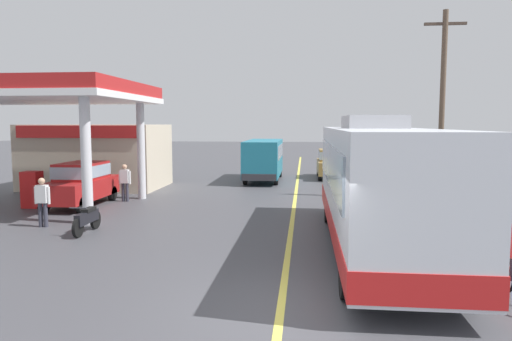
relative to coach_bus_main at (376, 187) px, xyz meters
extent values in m
plane|color=#424247|center=(-2.39, 15.30, -1.72)|extent=(120.00, 120.00, 0.00)
cube|color=#D8CC4C|center=(-2.39, 10.30, -1.72)|extent=(0.16, 50.00, 0.01)
cube|color=silver|center=(0.00, 0.01, 0.16)|extent=(2.50, 11.00, 2.90)
cube|color=red|center=(0.00, 0.01, -0.94)|extent=(2.54, 11.04, 0.56)
cube|color=#8C9EAD|center=(0.00, -5.43, 0.71)|extent=(2.30, 0.10, 1.40)
cube|color=#8C9EAD|center=(-1.27, 0.01, 0.61)|extent=(0.06, 9.35, 1.10)
cube|color=#8C9EAD|center=(1.27, 0.01, 0.61)|extent=(0.06, 9.35, 1.10)
cube|color=white|center=(0.00, -5.42, 1.41)|extent=(1.75, 0.08, 0.32)
cube|color=#B2B2B7|center=(0.00, 1.01, 1.79)|extent=(1.60, 2.80, 0.36)
cylinder|color=black|center=(-1.10, -3.89, -1.22)|extent=(0.30, 1.00, 1.00)
cylinder|color=black|center=(1.10, -3.89, -1.22)|extent=(0.30, 1.00, 1.00)
cylinder|color=black|center=(-1.10, 3.31, -1.22)|extent=(0.30, 1.00, 1.00)
cylinder|color=black|center=(1.10, 3.31, -1.22)|extent=(0.30, 1.00, 1.00)
cube|color=#B21E1E|center=(-13.14, 4.94, 3.13)|extent=(9.00, 7.00, 0.50)
cube|color=white|center=(-13.14, 4.94, 2.76)|extent=(9.10, 7.10, 0.24)
cylinder|color=silver|center=(-9.44, 2.24, 0.58)|extent=(0.36, 0.36, 4.60)
cylinder|color=silver|center=(-9.44, 7.64, 0.58)|extent=(0.36, 0.36, 4.60)
cube|color=red|center=(-13.14, 4.94, -0.97)|extent=(0.70, 0.60, 1.50)
cube|color=beige|center=(-13.14, 11.14, -0.02)|extent=(7.00, 4.40, 3.40)
cube|color=#B21E1E|center=(-13.14, 8.90, 1.33)|extent=(6.30, 0.10, 0.60)
cube|color=maroon|center=(-11.35, 5.52, -1.00)|extent=(1.70, 4.20, 0.80)
cube|color=maroon|center=(-11.35, 5.72, -0.25)|extent=(1.50, 2.31, 0.70)
cube|color=#8C9EAD|center=(-11.35, 5.72, -0.25)|extent=(1.53, 2.35, 0.49)
cylinder|color=black|center=(-12.10, 4.02, -1.40)|extent=(0.20, 0.64, 0.64)
cylinder|color=black|center=(-10.60, 4.02, -1.40)|extent=(0.20, 0.64, 0.64)
cylinder|color=black|center=(-12.10, 7.02, -1.40)|extent=(0.20, 0.64, 0.64)
cylinder|color=black|center=(-10.60, 7.02, -1.40)|extent=(0.20, 0.64, 0.64)
cube|color=teal|center=(-4.44, 15.07, -0.33)|extent=(2.00, 6.00, 2.10)
cube|color=#8C9EAD|center=(-4.44, 15.07, 0.07)|extent=(2.04, 5.10, 0.80)
cube|color=#2D2D33|center=(-4.44, 12.02, -1.18)|extent=(1.90, 0.16, 0.36)
cylinder|color=black|center=(-5.32, 13.07, -1.34)|extent=(0.22, 0.76, 0.76)
cylinder|color=black|center=(-3.56, 13.07, -1.34)|extent=(0.22, 0.76, 0.76)
cylinder|color=black|center=(-5.32, 17.07, -1.34)|extent=(0.22, 0.76, 0.76)
cylinder|color=black|center=(-3.56, 17.07, -1.34)|extent=(0.22, 0.76, 0.76)
torus|color=black|center=(2.19, -3.20, -1.36)|extent=(0.06, 0.72, 0.72)
cylinder|color=black|center=(-8.81, 0.26, -1.42)|extent=(0.10, 0.60, 0.60)
cylinder|color=black|center=(-8.81, 1.46, -1.42)|extent=(0.10, 0.60, 0.60)
cube|color=black|center=(-8.81, 0.86, -1.22)|extent=(0.20, 1.30, 0.36)
cube|color=black|center=(-8.81, 1.01, -1.00)|extent=(0.24, 0.60, 0.12)
cylinder|color=#2D2D33|center=(-8.81, 0.31, -0.82)|extent=(0.55, 0.04, 0.04)
cylinder|color=#33333F|center=(-10.77, 1.54, -1.31)|extent=(0.14, 0.14, 0.82)
cylinder|color=#33333F|center=(-10.59, 1.54, -1.31)|extent=(0.14, 0.14, 0.82)
cube|color=silver|center=(-10.68, 1.54, -0.60)|extent=(0.36, 0.22, 0.60)
sphere|color=tan|center=(-10.68, 1.54, -0.17)|extent=(0.22, 0.22, 0.22)
cylinder|color=silver|center=(-10.91, 1.54, -0.65)|extent=(0.09, 0.09, 0.58)
cylinder|color=silver|center=(-10.45, 1.54, -0.65)|extent=(0.09, 0.09, 0.58)
cylinder|color=#33333F|center=(-10.01, 6.81, -1.31)|extent=(0.14, 0.14, 0.82)
cylinder|color=#33333F|center=(-9.83, 6.81, -1.31)|extent=(0.14, 0.14, 0.82)
cube|color=silver|center=(-9.92, 6.81, -0.60)|extent=(0.36, 0.22, 0.60)
sphere|color=tan|center=(-9.92, 6.81, -0.17)|extent=(0.22, 0.22, 0.22)
cylinder|color=silver|center=(-10.15, 6.81, -0.65)|extent=(0.09, 0.09, 0.58)
cylinder|color=silver|center=(-9.69, 6.81, -0.65)|extent=(0.09, 0.09, 0.58)
cube|color=olive|center=(-0.30, 16.74, -1.00)|extent=(1.70, 4.20, 0.80)
cube|color=olive|center=(-0.30, 16.94, -0.25)|extent=(1.50, 2.31, 0.70)
cube|color=#8C9EAD|center=(-0.30, 16.94, -0.25)|extent=(1.53, 2.35, 0.49)
cylinder|color=black|center=(-1.05, 15.24, -1.40)|extent=(0.20, 0.64, 0.64)
cylinder|color=black|center=(0.45, 15.24, -1.40)|extent=(0.20, 0.64, 0.64)
cylinder|color=black|center=(-1.05, 18.24, -1.40)|extent=(0.20, 0.64, 0.64)
cylinder|color=black|center=(0.45, 18.24, -1.40)|extent=(0.20, 0.64, 0.64)
cylinder|color=brown|center=(4.09, 8.65, 2.48)|extent=(0.24, 0.24, 8.40)
cube|color=#4C3D33|center=(4.09, 8.65, 6.08)|extent=(1.80, 0.12, 0.12)
camera|label=1|loc=(-1.98, -13.01, 1.74)|focal=32.71mm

